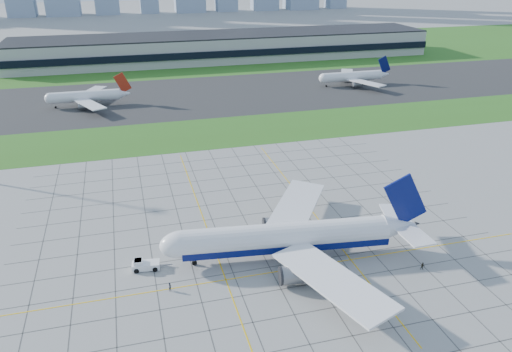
# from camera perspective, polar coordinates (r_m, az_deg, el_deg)

# --- Properties ---
(ground) EXTENTS (1400.00, 1400.00, 0.00)m
(ground) POSITION_cam_1_polar(r_m,az_deg,el_deg) (108.49, 1.55, -10.37)
(ground) COLOR #9E9E98
(ground) RESTS_ON ground
(grass_median) EXTENTS (700.00, 35.00, 0.04)m
(grass_median) POSITION_cam_1_polar(r_m,az_deg,el_deg) (187.81, -6.40, 4.83)
(grass_median) COLOR #33661D
(grass_median) RESTS_ON ground
(asphalt_taxiway) EXTENTS (700.00, 75.00, 0.04)m
(asphalt_taxiway) POSITION_cam_1_polar(r_m,az_deg,el_deg) (240.02, -8.59, 8.96)
(asphalt_taxiway) COLOR #383838
(asphalt_taxiway) RESTS_ON ground
(grass_far) EXTENTS (700.00, 145.00, 0.04)m
(grass_far) POSITION_cam_1_polar(r_m,az_deg,el_deg) (347.04, -11.01, 13.42)
(grass_far) COLOR #33661D
(grass_far) RESTS_ON ground
(apron_markings) EXTENTS (120.00, 130.00, 0.03)m
(apron_markings) POSITION_cam_1_polar(r_m,az_deg,el_deg) (117.53, 0.19, -7.39)
(apron_markings) COLOR #474744
(apron_markings) RESTS_ON ground
(terminal) EXTENTS (260.00, 43.00, 15.80)m
(terminal) POSITION_cam_1_polar(r_m,az_deg,el_deg) (326.75, -3.49, 14.56)
(terminal) COLOR #B7B7B2
(terminal) RESTS_ON ground
(airliner) EXTENTS (58.78, 59.24, 18.53)m
(airliner) POSITION_cam_1_polar(r_m,az_deg,el_deg) (109.17, 3.67, -7.02)
(airliner) COLOR white
(airliner) RESTS_ON ground
(pushback_tug) EXTENTS (8.57, 3.54, 2.36)m
(pushback_tug) POSITION_cam_1_polar(r_m,az_deg,el_deg) (109.90, -12.63, -9.87)
(pushback_tug) COLOR white
(pushback_tug) RESTS_ON ground
(crew_near) EXTENTS (0.70, 0.83, 1.94)m
(crew_near) POSITION_cam_1_polar(r_m,az_deg,el_deg) (102.64, -9.80, -12.36)
(crew_near) COLOR black
(crew_near) RESTS_ON ground
(crew_far) EXTENTS (1.02, 0.90, 1.75)m
(crew_far) POSITION_cam_1_polar(r_m,az_deg,el_deg) (112.87, 18.51, -9.74)
(crew_far) COLOR black
(crew_far) RESTS_ON ground
(distant_jet_1) EXTENTS (34.55, 42.66, 14.08)m
(distant_jet_1) POSITION_cam_1_polar(r_m,az_deg,el_deg) (233.05, -18.76, 8.64)
(distant_jet_1) COLOR white
(distant_jet_1) RESTS_ON ground
(distant_jet_2) EXTENTS (36.94, 42.66, 14.08)m
(distant_jet_2) POSITION_cam_1_polar(r_m,az_deg,el_deg) (263.30, 11.06, 11.12)
(distant_jet_2) COLOR white
(distant_jet_2) RESTS_ON ground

